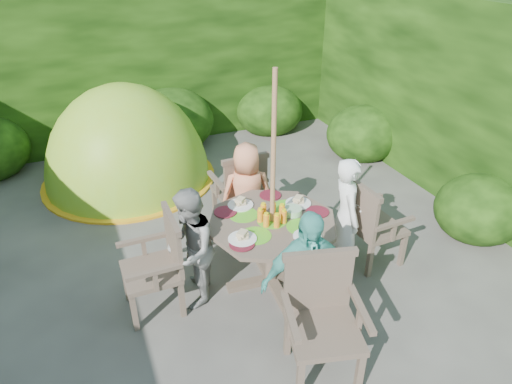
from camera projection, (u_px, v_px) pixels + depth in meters
name	position (u px, v px, depth m)	size (l,w,h in m)	color
ground	(191.00, 270.00, 4.87)	(60.00, 60.00, 0.00)	#494641
hedge_enclosure	(153.00, 118.00, 5.32)	(9.00, 9.00, 2.50)	black
patio_table	(272.00, 231.00, 4.40)	(1.37, 1.37, 0.89)	#4A3B30
parasol_pole	(273.00, 188.00, 4.17)	(0.04, 0.04, 2.20)	#9C673E
garden_chair_right	(371.00, 223.00, 4.76)	(0.53, 0.58, 0.93)	#4A3B30
garden_chair_left	(159.00, 263.00, 4.17)	(0.51, 0.57, 0.94)	#4A3B30
garden_chair_back	(241.00, 189.00, 5.37)	(0.60, 0.54, 0.96)	#4A3B30
garden_chair_front	(322.00, 316.00, 3.55)	(0.71, 0.66, 1.00)	#4A3B30
child_right	(346.00, 216.00, 4.62)	(0.46, 0.31, 1.27)	white
child_left	(190.00, 249.00, 4.20)	(0.58, 0.45, 1.20)	gray
child_back	(247.00, 194.00, 5.08)	(0.59, 0.38, 1.20)	#EC8C61
child_front	(305.00, 281.00, 3.73)	(0.77, 0.32, 1.31)	#4EB8A9
dome_tent	(131.00, 179.00, 6.66)	(2.71, 2.71, 2.80)	#94BF24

